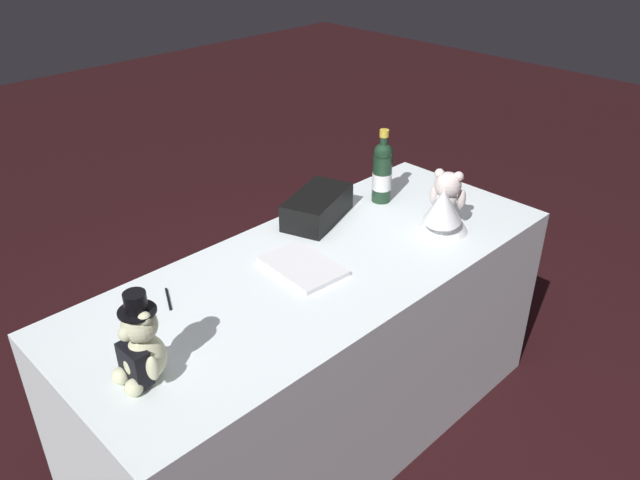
% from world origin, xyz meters
% --- Properties ---
extents(ground_plane, '(12.00, 12.00, 0.00)m').
position_xyz_m(ground_plane, '(0.00, 0.00, 0.00)').
color(ground_plane, black).
extents(reception_table, '(1.86, 0.74, 0.80)m').
position_xyz_m(reception_table, '(0.00, 0.00, 0.40)').
color(reception_table, white).
rests_on(reception_table, ground_plane).
extents(teddy_bear_groom, '(0.14, 0.16, 0.28)m').
position_xyz_m(teddy_bear_groom, '(-0.74, -0.08, 0.91)').
color(teddy_bear_groom, beige).
rests_on(teddy_bear_groom, reception_table).
extents(teddy_bear_bride, '(0.25, 0.21, 0.25)m').
position_xyz_m(teddy_bear_bride, '(0.50, -0.16, 0.91)').
color(teddy_bear_bride, white).
rests_on(teddy_bear_bride, reception_table).
extents(champagne_bottle, '(0.08, 0.08, 0.31)m').
position_xyz_m(champagne_bottle, '(0.54, 0.18, 0.93)').
color(champagne_bottle, '#193522').
rests_on(champagne_bottle, reception_table).
extents(signing_pen, '(0.06, 0.12, 0.01)m').
position_xyz_m(signing_pen, '(-0.49, 0.19, 0.80)').
color(signing_pen, black).
rests_on(signing_pen, reception_table).
extents(gift_case_black, '(0.36, 0.27, 0.11)m').
position_xyz_m(gift_case_black, '(0.23, 0.25, 0.85)').
color(gift_case_black, black).
rests_on(gift_case_black, reception_table).
extents(guestbook, '(0.21, 0.29, 0.02)m').
position_xyz_m(guestbook, '(-0.06, 0.03, 0.81)').
color(guestbook, white).
rests_on(guestbook, reception_table).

